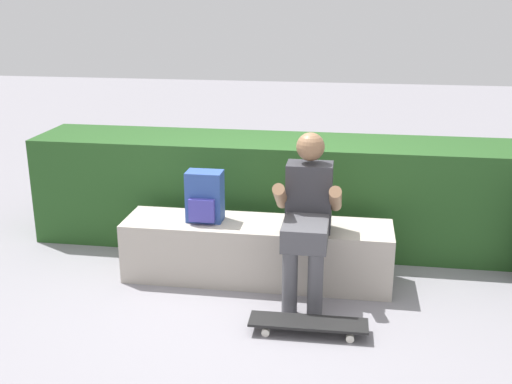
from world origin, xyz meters
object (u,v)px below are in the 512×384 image
object	(u,v)px
bench_main	(257,251)
skateboard_near_person	(308,323)
backpack_on_bench	(205,197)
person_skater	(307,212)

from	to	relation	value
bench_main	skateboard_near_person	distance (m)	0.93
bench_main	backpack_on_bench	world-z (taller)	backpack_on_bench
bench_main	skateboard_near_person	bearing A→B (deg)	-58.96
skateboard_near_person	backpack_on_bench	size ratio (longest dim) A/B	2.01
skateboard_near_person	backpack_on_bench	world-z (taller)	backpack_on_bench
bench_main	skateboard_near_person	size ratio (longest dim) A/B	2.63
person_skater	backpack_on_bench	distance (m)	0.85
bench_main	person_skater	bearing A→B (deg)	-28.64
bench_main	person_skater	xyz separation A→B (m)	(0.41, -0.22, 0.43)
bench_main	skateboard_near_person	xyz separation A→B (m)	(0.47, -0.79, -0.16)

